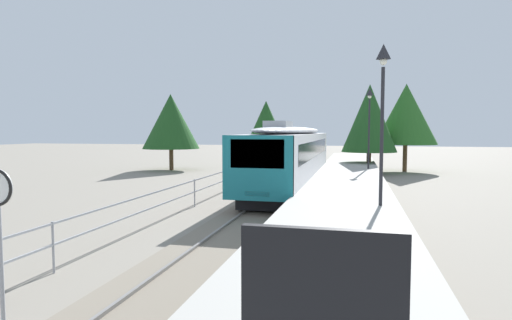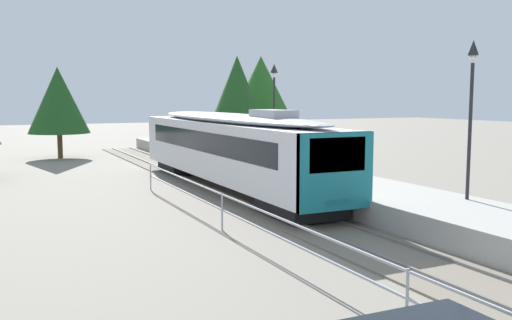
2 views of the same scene
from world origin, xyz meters
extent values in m
plane|color=gray|center=(-3.00, 22.00, 0.00)|extent=(160.00, 160.00, 0.00)
cube|color=slate|center=(0.00, 22.00, 0.03)|extent=(3.20, 60.00, 0.06)
cube|color=slate|center=(-0.72, 22.00, 0.10)|extent=(0.08, 60.00, 0.08)
cube|color=slate|center=(0.72, 22.00, 0.10)|extent=(0.08, 60.00, 0.08)
cube|color=silver|center=(0.00, 28.29, 1.96)|extent=(2.80, 18.12, 2.55)
cube|color=#19757F|center=(0.00, 19.33, 1.96)|extent=(2.80, 0.24, 2.55)
cube|color=black|center=(0.00, 19.25, 2.53)|extent=(2.13, 0.08, 1.12)
cube|color=black|center=(0.00, 28.29, 2.37)|extent=(2.82, 15.22, 0.92)
ellipsoid|color=#A8AAAF|center=(0.00, 28.29, 3.42)|extent=(2.69, 17.40, 0.44)
cube|color=#A8AAAF|center=(0.00, 23.76, 3.70)|extent=(1.10, 2.20, 0.36)
cube|color=#EAE5C6|center=(0.00, 19.26, 0.97)|extent=(1.00, 0.10, 0.20)
cube|color=black|center=(0.00, 21.63, 0.42)|extent=(2.24, 3.20, 0.55)
cube|color=black|center=(0.00, 34.95, 0.42)|extent=(2.24, 3.20, 0.55)
cube|color=#A8A59E|center=(3.25, 22.00, 0.45)|extent=(3.90, 60.00, 0.90)
cylinder|color=#232328|center=(4.53, 18.09, 3.20)|extent=(0.12, 0.12, 4.60)
pyramid|color=#232328|center=(4.53, 18.09, 6.00)|extent=(0.34, 0.34, 0.50)
sphere|color=silver|center=(4.53, 18.09, 5.68)|extent=(0.24, 0.24, 0.24)
cylinder|color=#232328|center=(4.53, 32.42, 3.20)|extent=(0.12, 0.12, 4.60)
pyramid|color=#232328|center=(4.53, 32.42, 6.00)|extent=(0.34, 0.34, 0.50)
sphere|color=silver|center=(4.53, 32.42, 5.68)|extent=(0.24, 0.24, 0.24)
cube|color=black|center=(3.48, 6.58, 2.25)|extent=(1.20, 0.08, 0.90)
cylinder|color=#9EA0A5|center=(-1.88, 9.09, 1.10)|extent=(0.07, 0.07, 2.20)
cube|color=#9EA0A5|center=(-3.30, 12.00, 1.20)|extent=(0.05, 36.00, 0.05)
cube|color=#9EA0A5|center=(-3.30, 12.00, 0.69)|extent=(0.05, 36.00, 0.05)
cylinder|color=#9EA0A5|center=(-3.30, 12.00, 0.62)|extent=(0.06, 0.06, 1.25)
cylinder|color=#9EA0A5|center=(-3.30, 21.00, 0.62)|extent=(0.06, 0.06, 1.25)
cylinder|color=#9EA0A5|center=(-3.30, 30.00, 0.62)|extent=(0.06, 0.06, 1.25)
cylinder|color=brown|center=(7.73, 40.67, 1.14)|extent=(0.36, 0.36, 2.28)
cone|color=#286023|center=(7.73, 40.67, 4.81)|extent=(5.11, 5.11, 5.06)
cylinder|color=brown|center=(-5.53, 46.70, 0.90)|extent=(0.36, 0.36, 1.81)
cone|color=#1E4C1E|center=(-5.53, 46.70, 4.18)|extent=(4.34, 4.34, 4.76)
cylinder|color=brown|center=(4.72, 38.05, 0.87)|extent=(0.36, 0.36, 1.74)
cone|color=#1E4C1E|center=(4.72, 38.05, 4.42)|extent=(4.32, 4.32, 5.35)
cylinder|color=brown|center=(-11.98, 37.29, 0.94)|extent=(0.36, 0.36, 1.88)
cone|color=#1E4C1E|center=(-11.98, 37.29, 4.24)|extent=(4.92, 4.92, 4.73)
camera|label=1|loc=(3.70, 3.58, 3.40)|focal=29.36mm
camera|label=2|loc=(-10.04, 4.32, 4.34)|focal=39.07mm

